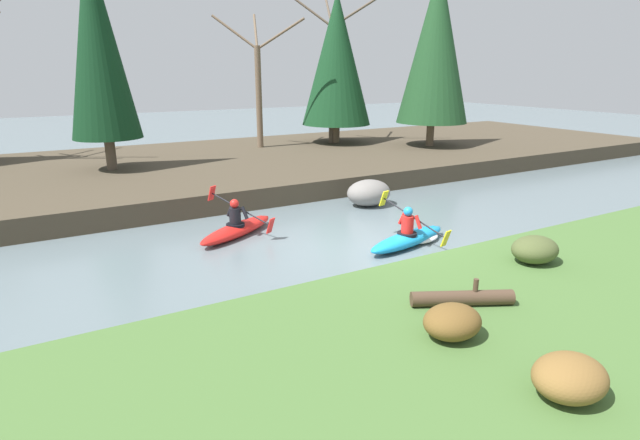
# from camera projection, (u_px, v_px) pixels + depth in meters

# --- Properties ---
(ground_plane) EXTENTS (90.00, 90.00, 0.00)m
(ground_plane) POSITION_uv_depth(u_px,v_px,m) (369.00, 251.00, 11.98)
(ground_plane) COLOR slate
(riverbank_near) EXTENTS (44.00, 6.01, 0.61)m
(riverbank_near) POSITION_uv_depth(u_px,v_px,m) (562.00, 333.00, 7.62)
(riverbank_near) COLOR #476B33
(riverbank_near) RESTS_ON ground
(riverbank_far) EXTENTS (44.00, 11.73, 0.66)m
(riverbank_far) POSITION_uv_depth(u_px,v_px,m) (222.00, 167.00, 20.67)
(riverbank_far) COLOR #473D2D
(riverbank_far) RESTS_ON ground
(conifer_tree_left) EXTENTS (2.41, 2.41, 7.80)m
(conifer_tree_left) POSITION_uv_depth(u_px,v_px,m) (97.00, 41.00, 17.07)
(conifer_tree_left) COLOR brown
(conifer_tree_left) RESTS_ON riverbank_far
(conifer_tree_mid_left) EXTENTS (3.37, 3.37, 7.10)m
(conifer_tree_mid_left) POSITION_uv_depth(u_px,v_px,m) (337.00, 59.00, 23.98)
(conifer_tree_mid_left) COLOR brown
(conifer_tree_mid_left) RESTS_ON riverbank_far
(conifer_tree_centre) EXTENTS (3.31, 3.31, 8.11)m
(conifer_tree_centre) POSITION_uv_depth(u_px,v_px,m) (436.00, 45.00, 22.79)
(conifer_tree_centre) COLOR brown
(conifer_tree_centre) RESTS_ON riverbank_far
(bare_tree_mid_downstream) EXTENTS (3.35, 3.31, 6.06)m
(bare_tree_mid_downstream) POSITION_uv_depth(u_px,v_px,m) (258.00, 85.00, 22.88)
(bare_tree_mid_downstream) COLOR brown
(bare_tree_mid_downstream) RESTS_ON riverbank_far
(bare_tree_downstream) EXTENTS (4.10, 4.06, 7.50)m
(bare_tree_downstream) POSITION_uv_depth(u_px,v_px,m) (332.00, 70.00, 24.21)
(bare_tree_downstream) COLOR brown
(bare_tree_downstream) RESTS_ON riverbank_far
(shrub_clump_nearest) EXTENTS (0.86, 0.71, 0.46)m
(shrub_clump_nearest) POSITION_uv_depth(u_px,v_px,m) (452.00, 322.00, 6.85)
(shrub_clump_nearest) COLOR brown
(shrub_clump_nearest) RESTS_ON riverbank_near
(shrub_clump_second) EXTENTS (0.90, 0.75, 0.49)m
(shrub_clump_second) POSITION_uv_depth(u_px,v_px,m) (570.00, 377.00, 5.59)
(shrub_clump_second) COLOR brown
(shrub_clump_second) RESTS_ON riverbank_near
(shrub_clump_third) EXTENTS (0.95, 0.79, 0.51)m
(shrub_clump_third) POSITION_uv_depth(u_px,v_px,m) (535.00, 249.00, 9.54)
(shrub_clump_third) COLOR #4C562D
(shrub_clump_third) RESTS_ON riverbank_near
(kayaker_lead) EXTENTS (2.78, 2.05, 1.20)m
(kayaker_lead) POSITION_uv_depth(u_px,v_px,m) (411.00, 237.00, 12.34)
(kayaker_lead) COLOR #1993D6
(kayaker_lead) RESTS_ON ground
(kayaker_middle) EXTENTS (2.63, 1.97, 1.20)m
(kayaker_middle) POSITION_uv_depth(u_px,v_px,m) (237.00, 228.00, 13.00)
(kayaker_middle) COLOR red
(kayaker_middle) RESTS_ON ground
(boulder_midstream) EXTENTS (1.47, 1.15, 0.83)m
(boulder_midstream) POSITION_uv_depth(u_px,v_px,m) (369.00, 193.00, 15.88)
(boulder_midstream) COLOR gray
(boulder_midstream) RESTS_ON ground
(driftwood_log) EXTENTS (1.55, 0.94, 0.44)m
(driftwood_log) POSITION_uv_depth(u_px,v_px,m) (462.00, 298.00, 7.81)
(driftwood_log) COLOR #4C3828
(driftwood_log) RESTS_ON riverbank_near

